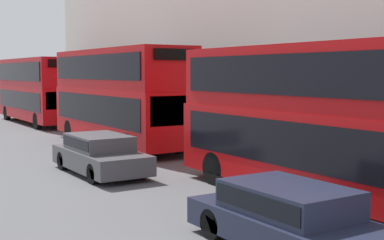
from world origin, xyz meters
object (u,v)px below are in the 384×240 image
Objects in this scene: pedestrian at (175,127)px; bus_second_in_queue at (119,93)px; bus_leading at (341,117)px; car_hatchback at (100,153)px; car_dark_sedan at (291,216)px; bus_third_in_queue at (37,88)px.

bus_second_in_queue is at bearing 154.41° from pedestrian.
bus_second_in_queue is 5.55× the size of pedestrian.
bus_leading reaches higher than pedestrian.
car_dark_sedan is at bearing -90.00° from car_hatchback.
bus_leading is 8.28m from car_hatchback.
bus_third_in_queue reaches higher than bus_leading.
bus_second_in_queue reaches higher than car_hatchback.
bus_second_in_queue reaches higher than bus_third_in_queue.
car_hatchback is at bearing 114.71° from bus_leading.
bus_third_in_queue is at bearing 79.70° from car_hatchback.
bus_third_in_queue reaches higher than car_dark_sedan.
pedestrian is (5.71, 4.72, 0.15)m from car_hatchback.
bus_second_in_queue reaches higher than pedestrian.
bus_leading is 13.22m from bus_second_in_queue.
car_hatchback is at bearing -120.26° from bus_second_in_queue.
bus_second_in_queue is at bearing 90.00° from bus_leading.
bus_second_in_queue is at bearing 77.30° from car_dark_sedan.
pedestrian reaches higher than car_dark_sedan.
bus_leading is at bearing -100.81° from pedestrian.
pedestrian is at bearing -80.62° from bus_third_in_queue.
car_hatchback is 2.42× the size of pedestrian.
car_hatchback reaches higher than car_dark_sedan.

